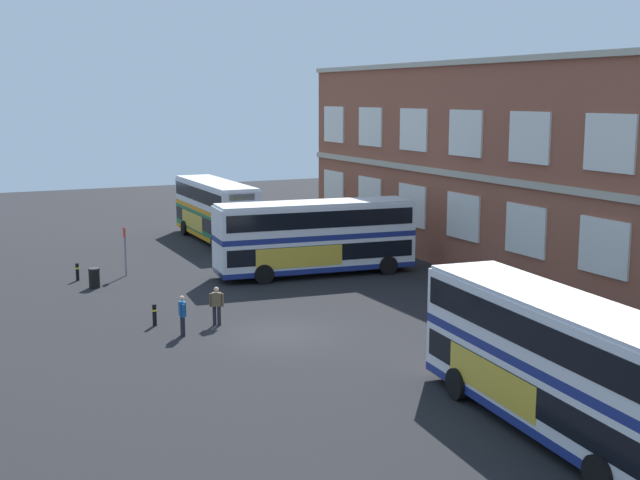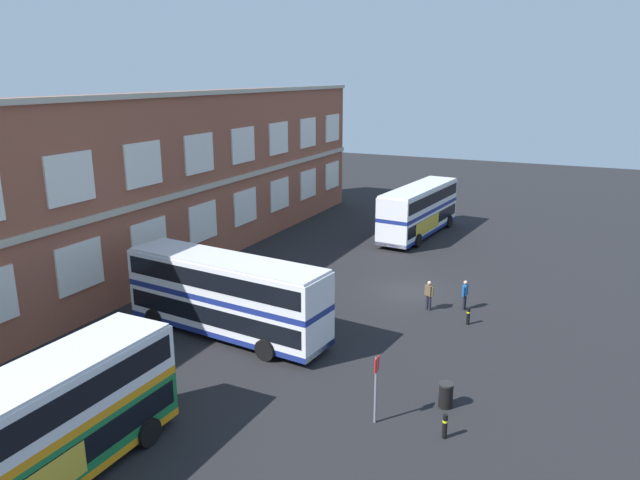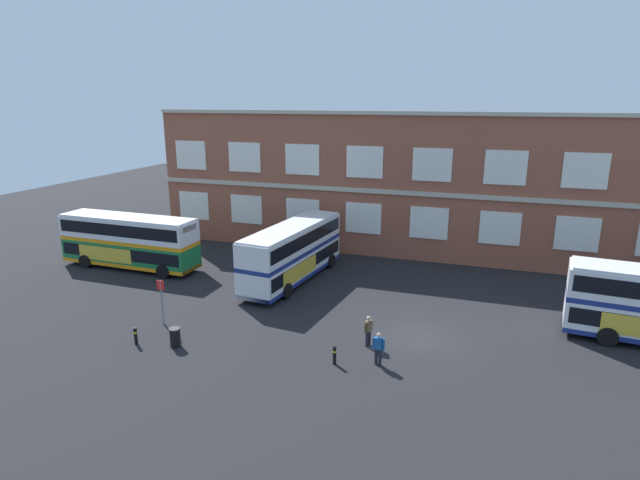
% 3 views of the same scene
% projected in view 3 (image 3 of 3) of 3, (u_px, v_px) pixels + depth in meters
% --- Properties ---
extents(ground_plane, '(120.00, 120.00, 0.00)m').
position_uv_depth(ground_plane, '(424.00, 323.00, 30.51)').
color(ground_plane, black).
extents(brick_terminal_building, '(47.74, 8.19, 11.74)m').
position_uv_depth(brick_terminal_building, '(437.00, 183.00, 44.03)').
color(brick_terminal_building, brown).
rests_on(brick_terminal_building, ground).
extents(double_decker_near, '(11.05, 3.04, 4.07)m').
position_uv_depth(double_decker_near, '(129.00, 241.00, 39.88)').
color(double_decker_near, '#197038').
rests_on(double_decker_near, ground).
extents(double_decker_middle, '(3.75, 11.21, 4.07)m').
position_uv_depth(double_decker_middle, '(293.00, 252.00, 37.08)').
color(double_decker_middle, silver).
rests_on(double_decker_middle, ground).
extents(waiting_passenger, '(0.39, 0.61, 1.70)m').
position_uv_depth(waiting_passenger, '(368.00, 330.00, 27.45)').
color(waiting_passenger, black).
rests_on(waiting_passenger, ground).
extents(second_passenger, '(0.64, 0.28, 1.70)m').
position_uv_depth(second_passenger, '(378.00, 347.00, 25.52)').
color(second_passenger, black).
rests_on(second_passenger, ground).
extents(bus_stand_flag, '(0.44, 0.10, 2.70)m').
position_uv_depth(bus_stand_flag, '(162.00, 298.00, 29.89)').
color(bus_stand_flag, slate).
rests_on(bus_stand_flag, ground).
extents(station_litter_bin, '(0.60, 0.60, 1.03)m').
position_uv_depth(station_litter_bin, '(175.00, 337.00, 27.53)').
color(station_litter_bin, black).
rests_on(station_litter_bin, ground).
extents(safety_bollard_west, '(0.19, 0.19, 0.95)m').
position_uv_depth(safety_bollard_west, '(136.00, 336.00, 27.76)').
color(safety_bollard_west, black).
rests_on(safety_bollard_west, ground).
extents(safety_bollard_east, '(0.19, 0.19, 0.95)m').
position_uv_depth(safety_bollard_east, '(335.00, 355.00, 25.68)').
color(safety_bollard_east, black).
rests_on(safety_bollard_east, ground).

